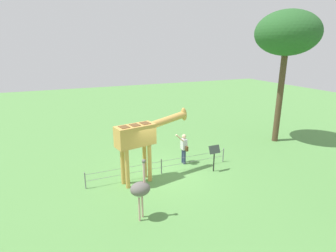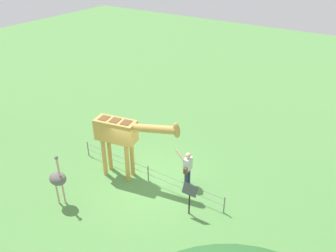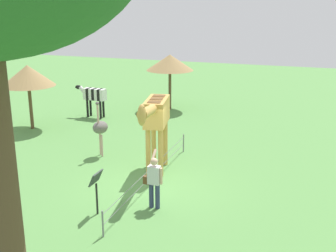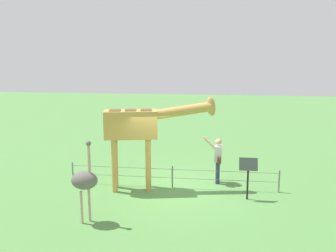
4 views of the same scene
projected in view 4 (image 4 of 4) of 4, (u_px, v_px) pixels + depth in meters
name	position (u px, v px, depth m)	size (l,w,h in m)	color
ground_plane	(172.00, 188.00, 12.67)	(60.00, 60.00, 0.00)	#568E47
giraffe	(140.00, 128.00, 12.22)	(3.68, 1.20, 3.10)	gold
visitor	(218.00, 158.00, 13.03)	(0.66, 0.58, 1.69)	navy
ostrich	(85.00, 180.00, 9.88)	(0.70, 0.56, 2.25)	#CC9E93
info_sign	(248.00, 170.00, 11.53)	(0.56, 0.21, 1.32)	black
wire_fence	(172.00, 176.00, 12.67)	(7.05, 0.05, 0.75)	slate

